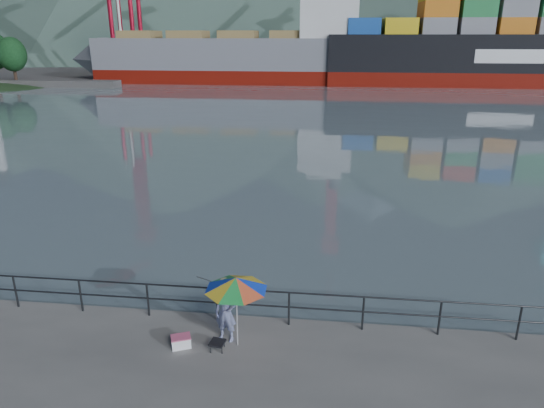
{
  "coord_description": "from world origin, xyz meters",
  "views": [
    {
      "loc": [
        3.89,
        -9.82,
        7.58
      ],
      "look_at": [
        2.03,
        6.0,
        2.0
      ],
      "focal_mm": 32.0,
      "sensor_mm": 36.0,
      "label": 1
    }
  ],
  "objects_px": {
    "container_ship": "(512,46)",
    "cooler_bag": "(181,342)",
    "fisherman": "(226,312)",
    "bulk_carrier": "(248,56)",
    "beach_umbrella": "(236,284)"
  },
  "relations": [
    {
      "from": "container_ship",
      "to": "cooler_bag",
      "type": "bearing_deg",
      "value": -113.3
    },
    {
      "from": "cooler_bag",
      "to": "beach_umbrella",
      "type": "bearing_deg",
      "value": -12.83
    },
    {
      "from": "beach_umbrella",
      "to": "bulk_carrier",
      "type": "bearing_deg",
      "value": 99.08
    },
    {
      "from": "fisherman",
      "to": "container_ship",
      "type": "distance_m",
      "value": 79.19
    },
    {
      "from": "beach_umbrella",
      "to": "bulk_carrier",
      "type": "relative_size",
      "value": 0.04
    },
    {
      "from": "fisherman",
      "to": "bulk_carrier",
      "type": "height_order",
      "value": "bulk_carrier"
    },
    {
      "from": "cooler_bag",
      "to": "container_ship",
      "type": "relative_size",
      "value": 0.01
    },
    {
      "from": "beach_umbrella",
      "to": "container_ship",
      "type": "relative_size",
      "value": 0.04
    },
    {
      "from": "fisherman",
      "to": "beach_umbrella",
      "type": "relative_size",
      "value": 0.78
    },
    {
      "from": "fisherman",
      "to": "container_ship",
      "type": "xyz_separation_m",
      "value": [
        30.49,
        72.91,
        5.08
      ]
    },
    {
      "from": "fisherman",
      "to": "beach_umbrella",
      "type": "bearing_deg",
      "value": -21.42
    },
    {
      "from": "fisherman",
      "to": "container_ship",
      "type": "relative_size",
      "value": 0.03
    },
    {
      "from": "beach_umbrella",
      "to": "fisherman",
      "type": "bearing_deg",
      "value": 146.94
    },
    {
      "from": "bulk_carrier",
      "to": "container_ship",
      "type": "xyz_separation_m",
      "value": [
        41.88,
        -0.17,
        1.7
      ]
    },
    {
      "from": "cooler_bag",
      "to": "container_ship",
      "type": "height_order",
      "value": "container_ship"
    }
  ]
}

